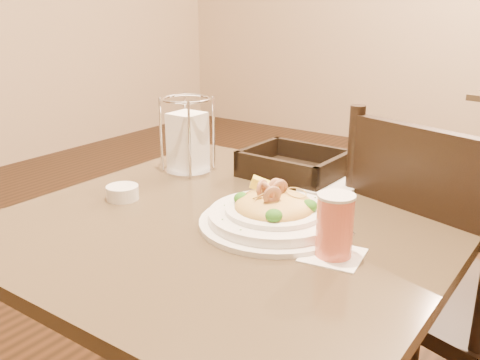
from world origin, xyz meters
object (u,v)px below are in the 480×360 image
Objects in this scene: napkin_caddy at (188,140)px; pasta_bowl at (274,213)px; side_plate at (324,185)px; dining_chair_near at (438,284)px; drink_glass at (335,226)px; main_table at (235,312)px; bread_basket at (294,167)px; butter_ramekin at (123,193)px.

pasta_bowl is at bearing -24.88° from napkin_caddy.
side_plate is at bearing 95.49° from pasta_bowl.
dining_chair_near reaches higher than drink_glass.
main_table is 0.51m from dining_chair_near.
pasta_bowl reaches higher than main_table.
bread_basket is at bearing 27.25° from napkin_caddy.
drink_glass is (0.25, -0.04, 0.29)m from main_table.
butter_ramekin is (-0.28, -0.06, 0.24)m from main_table.
dining_chair_near reaches higher than butter_ramekin.
napkin_caddy is at bearing 33.63° from dining_chair_near.
dining_chair_near is 12.59× the size of butter_ramekin.
drink_glass reaches higher than side_plate.
dining_chair_near reaches higher than napkin_caddy.
main_table is at bearing -33.36° from napkin_caddy.
pasta_bowl is at bearing -66.93° from bread_basket.
drink_glass reaches higher than butter_ramekin.
napkin_caddy is at bearing 146.64° from main_table.
side_plate is (-0.19, 0.33, -0.05)m from drink_glass.
drink_glass is 1.61× the size of butter_ramekin.
main_table is at bearing -82.50° from bread_basket.
drink_glass is (0.16, -0.06, 0.03)m from pasta_bowl.
dining_chair_near is at bearing 19.26° from side_plate.
side_plate is (0.10, -0.03, -0.02)m from bread_basket.
pasta_bowl reaches higher than butter_ramekin.
dining_chair_near reaches higher than side_plate.
pasta_bowl is 2.13× the size of side_plate.
drink_glass is (-0.09, -0.43, 0.28)m from dining_chair_near.
butter_ramekin is (-0.53, -0.02, -0.04)m from drink_glass.
napkin_caddy is (-0.25, -0.13, 0.06)m from bread_basket.
drink_glass is at bearing 94.78° from dining_chair_near.
bread_basket reaches higher than main_table.
napkin_caddy reaches higher than butter_ramekin.
drink_glass is at bearing -18.98° from pasta_bowl.
side_plate is at bearing 45.70° from butter_ramekin.
butter_ramekin is at bearing -121.74° from bread_basket.
drink_glass is at bearing -23.19° from napkin_caddy.
dining_chair_near is 2.73× the size of pasta_bowl.
butter_ramekin is (-0.37, -0.07, -0.01)m from pasta_bowl.
butter_ramekin is at bearing -168.25° from main_table.
napkin_caddy reaches higher than pasta_bowl.
main_table is at bearing 11.75° from butter_ramekin.
pasta_bowl is 0.37m from butter_ramekin.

